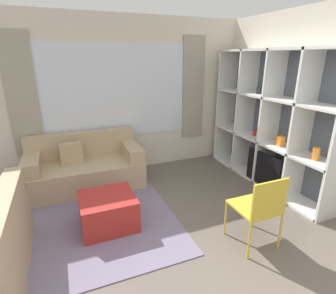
# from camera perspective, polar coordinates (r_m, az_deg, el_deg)

# --- Properties ---
(wall_back) EXTENTS (5.89, 0.11, 2.70)m
(wall_back) POSITION_cam_1_polar(r_m,az_deg,el_deg) (4.74, -11.00, 10.58)
(wall_back) COLOR beige
(wall_back) RESTS_ON ground_plane
(wall_right) EXTENTS (0.07, 4.33, 2.70)m
(wall_right) POSITION_cam_1_polar(r_m,az_deg,el_deg) (4.51, 25.45, 8.58)
(wall_right) COLOR beige
(wall_right) RESTS_ON ground_plane
(area_rug) EXTENTS (2.75, 2.13, 0.01)m
(area_rug) POSITION_cam_1_polar(r_m,az_deg,el_deg) (3.65, -21.46, -16.13)
(area_rug) COLOR slate
(area_rug) RESTS_ON ground_plane
(shelving_unit) EXTENTS (0.42, 2.49, 2.15)m
(shelving_unit) POSITION_cam_1_polar(r_m,az_deg,el_deg) (4.53, 21.66, 5.17)
(shelving_unit) COLOR #515660
(shelving_unit) RESTS_ON ground_plane
(couch_main) EXTENTS (1.76, 0.86, 0.85)m
(couch_main) POSITION_cam_1_polar(r_m,az_deg,el_deg) (4.48, -17.47, -4.38)
(couch_main) COLOR tan
(couch_main) RESTS_ON ground_plane
(ottoman) EXTENTS (0.66, 0.62, 0.42)m
(ottoman) POSITION_cam_1_polar(r_m,az_deg,el_deg) (3.44, -12.91, -13.45)
(ottoman) COLOR #A82823
(ottoman) RESTS_ON ground_plane
(folding_chair) EXTENTS (0.44, 0.46, 0.86)m
(folding_chair) POSITION_cam_1_polar(r_m,az_deg,el_deg) (3.04, 19.39, -11.96)
(folding_chair) COLOR gold
(folding_chair) RESTS_ON ground_plane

